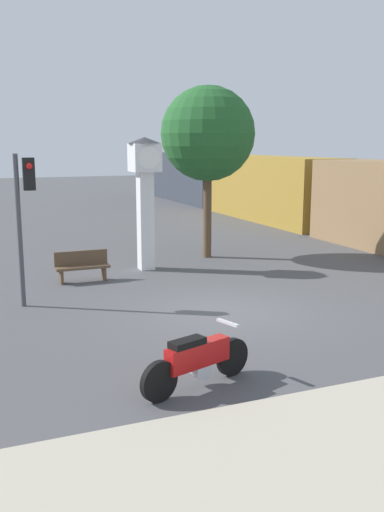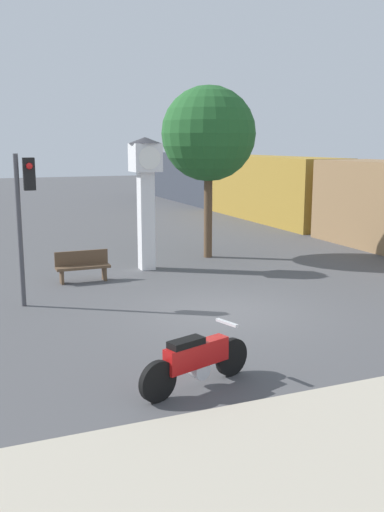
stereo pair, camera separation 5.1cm
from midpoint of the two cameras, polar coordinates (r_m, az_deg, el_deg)
The scene contains 7 objects.
ground_plane at distance 14.18m, azimuth 3.25°, elevation -5.55°, with size 120.00×120.00×0.00m, color #4C4C4F.
motorcycle at distance 9.76m, azimuth 0.59°, elevation -10.37°, with size 2.25×0.89×1.03m.
clock_tower at distance 18.52m, azimuth -4.58°, elevation 7.32°, with size 1.06×1.06×4.28m.
freight_train at distance 31.45m, azimuth 7.99°, elevation 6.73°, with size 2.80×33.53×3.40m.
traffic_light at distance 14.77m, azimuth -16.31°, elevation 5.20°, with size 0.50×0.35×3.84m.
street_tree at distance 20.47m, azimuth 1.73°, elevation 12.07°, with size 3.32×3.32×6.08m.
bench at distance 17.39m, azimuth -10.81°, elevation -0.93°, with size 1.60×0.44×0.92m.
Camera 2 is at (-5.83, -12.27, 4.08)m, focal length 40.00 mm.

